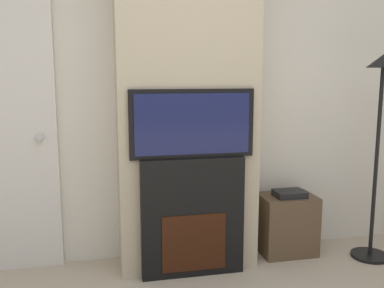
% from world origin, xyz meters
% --- Properties ---
extents(wall_back, '(6.00, 0.06, 2.70)m').
position_xyz_m(wall_back, '(0.00, 2.03, 1.35)').
color(wall_back, silver).
rests_on(wall_back, ground_plane).
extents(chimney_breast, '(1.03, 0.39, 2.70)m').
position_xyz_m(chimney_breast, '(0.00, 1.81, 1.35)').
color(chimney_breast, '#BCAD8E').
rests_on(chimney_breast, ground_plane).
extents(fireplace, '(0.75, 0.15, 0.88)m').
position_xyz_m(fireplace, '(0.00, 1.61, 0.44)').
color(fireplace, black).
rests_on(fireplace, ground_plane).
extents(television, '(0.89, 0.07, 0.49)m').
position_xyz_m(television, '(0.00, 1.61, 1.12)').
color(television, black).
rests_on(television, fireplace).
extents(floor_lamp, '(0.30, 0.30, 1.61)m').
position_xyz_m(floor_lamp, '(1.46, 1.58, 1.10)').
color(floor_lamp, black).
rests_on(floor_lamp, ground_plane).
extents(media_stand, '(0.44, 0.33, 0.54)m').
position_xyz_m(media_stand, '(0.84, 1.81, 0.25)').
color(media_stand, brown).
rests_on(media_stand, ground_plane).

